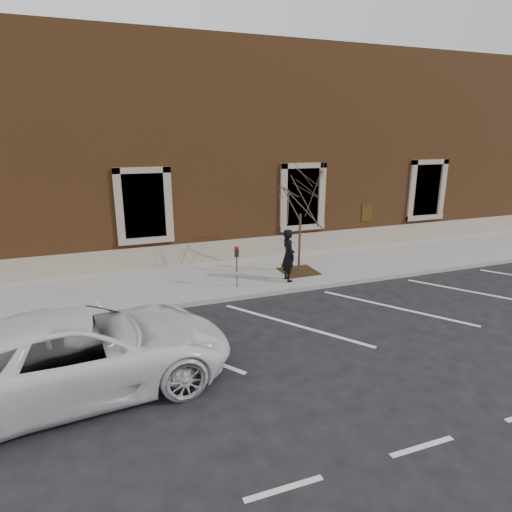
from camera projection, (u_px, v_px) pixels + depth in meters
name	position (u px, v px, depth m)	size (l,w,h in m)	color
ground	(263.00, 296.00, 13.09)	(120.00, 120.00, 0.00)	#28282B
sidewalk_near	(244.00, 276.00, 14.64)	(40.00, 3.50, 0.15)	#A5A19B
curb_near	(263.00, 294.00, 13.02)	(40.00, 0.12, 0.15)	#9E9E99
parking_stripes	(293.00, 324.00, 11.11)	(28.00, 4.40, 0.01)	silver
building_civic	(200.00, 152.00, 18.95)	(40.00, 8.62, 8.00)	brown
man	(288.00, 255.00, 13.75)	(0.62, 0.41, 1.71)	black
parking_meter	(237.00, 259.00, 13.16)	(0.12, 0.09, 1.30)	#595B60
tree_grate	(299.00, 271.00, 14.86)	(1.18, 1.18, 0.03)	#3E2813
sapling	(301.00, 197.00, 14.14)	(2.23, 2.23, 3.71)	brown
white_truck	(81.00, 352.00, 8.09)	(2.64, 5.72, 1.59)	white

